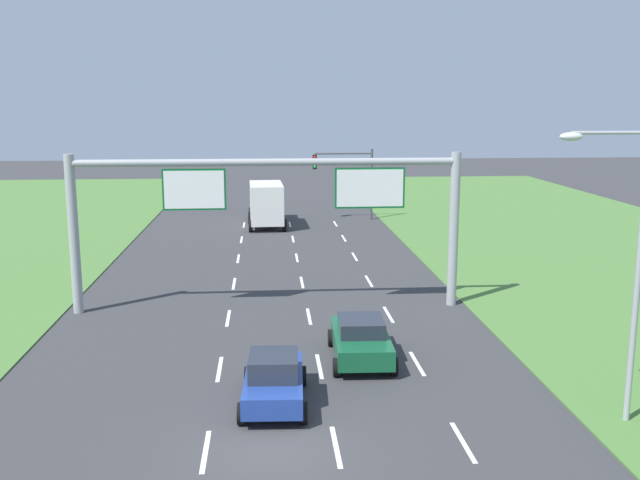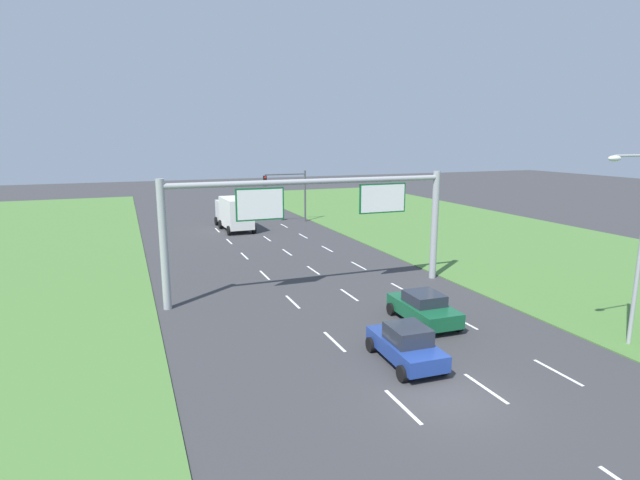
{
  "view_description": "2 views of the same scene",
  "coord_description": "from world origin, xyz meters",
  "views": [
    {
      "loc": [
        -0.04,
        -17.76,
        9.14
      ],
      "look_at": [
        2.54,
        16.05,
        2.6
      ],
      "focal_mm": 40.0,
      "sensor_mm": 36.0,
      "label": 1
    },
    {
      "loc": [
        -10.1,
        -13.5,
        9.03
      ],
      "look_at": [
        -0.03,
        12.18,
        3.39
      ],
      "focal_mm": 28.0,
      "sensor_mm": 36.0,
      "label": 2
    }
  ],
  "objects": [
    {
      "name": "car_lead_silver",
      "position": [
        0.12,
        2.93,
        0.79
      ],
      "size": [
        2.18,
        4.03,
        1.63
      ],
      "rotation": [
        0.0,
        0.0,
        -0.04
      ],
      "color": "navy",
      "rests_on": "ground_plane"
    },
    {
      "name": "lane_dashes_inner_right",
      "position": [
        1.75,
        9.0,
        0.0
      ],
      "size": [
        0.14,
        56.4,
        0.01
      ],
      "color": "white",
      "rests_on": "ground_plane"
    },
    {
      "name": "sign_gantry",
      "position": [
        0.22,
        13.36,
        4.88
      ],
      "size": [
        17.24,
        0.44,
        7.0
      ],
      "color": "#9EA0A5",
      "rests_on": "ground_plane"
    },
    {
      "name": "lane_dashes_slip",
      "position": [
        5.25,
        9.0,
        0.0
      ],
      "size": [
        0.14,
        56.4,
        0.01
      ],
      "color": "white",
      "rests_on": "ground_plane"
    },
    {
      "name": "traffic_light_mast",
      "position": [
        6.35,
        37.88,
        3.87
      ],
      "size": [
        4.76,
        0.49,
        5.6
      ],
      "color": "#47494F",
      "rests_on": "ground_plane"
    },
    {
      "name": "grass_verge_right",
      "position": [
        21.0,
        10.0,
        0.03
      ],
      "size": [
        24.0,
        120.0,
        0.06
      ],
      "primitive_type": "cube",
      "color": "#4C7A38",
      "rests_on": "ground_plane"
    },
    {
      "name": "lane_dashes_inner_left",
      "position": [
        -1.75,
        9.0,
        0.0
      ],
      "size": [
        0.14,
        56.4,
        0.01
      ],
      "color": "white",
      "rests_on": "ground_plane"
    },
    {
      "name": "ground_plane",
      "position": [
        0.0,
        0.0,
        0.0
      ],
      "size": [
        200.0,
        200.0,
        0.0
      ],
      "primitive_type": "plane",
      "color": "#38383A"
    },
    {
      "name": "box_truck",
      "position": [
        -0.06,
        35.7,
        1.75
      ],
      "size": [
        2.86,
        7.26,
        3.28
      ],
      "rotation": [
        0.0,
        0.0,
        0.03
      ],
      "color": "silver",
      "rests_on": "ground_plane"
    },
    {
      "name": "car_near_red",
      "position": [
        3.29,
        6.55,
        0.78
      ],
      "size": [
        2.31,
        4.26,
        1.56
      ],
      "rotation": [
        0.0,
        0.0,
        -0.03
      ],
      "color": "#145633",
      "rests_on": "ground_plane"
    },
    {
      "name": "street_lamp",
      "position": [
        9.95,
        0.88,
        5.08
      ],
      "size": [
        2.61,
        0.32,
        8.5
      ],
      "color": "#9EA0A5",
      "rests_on": "ground_plane"
    }
  ]
}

